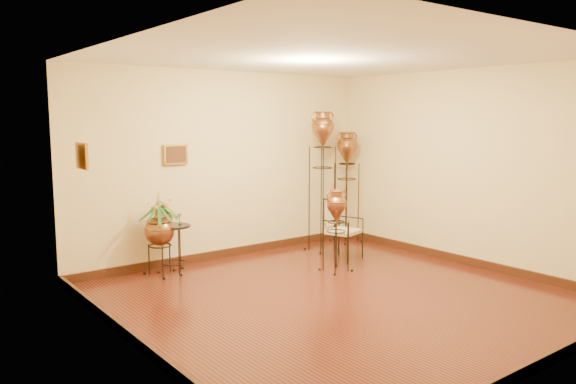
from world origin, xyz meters
TOP-DOWN VIEW (x-y plane):
  - ground at (0.00, 0.00)m, footprint 5.00×5.00m
  - room_shell at (-0.01, 0.01)m, footprint 5.02×5.02m
  - amphora_tall at (1.39, 1.91)m, footprint 0.58×0.58m
  - amphora_mid at (2.15, 2.15)m, footprint 0.43×0.43m
  - amphora_short at (0.75, 0.86)m, footprint 0.41×0.41m
  - planter_urn at (-1.27, 2.15)m, footprint 0.83×0.83m
  - armchair at (1.27, 1.28)m, footprint 0.64×0.61m
  - side_table at (-1.07, 2.15)m, footprint 0.59×0.59m

SIDE VIEW (x-z plane):
  - ground at x=0.00m, z-range 0.00..0.00m
  - side_table at x=-1.07m, z-range -0.07..0.76m
  - armchair at x=1.27m, z-range 0.00..0.93m
  - amphora_short at x=0.75m, z-range 0.00..1.15m
  - planter_urn at x=-1.27m, z-range 0.07..1.25m
  - amphora_mid at x=2.15m, z-range 0.01..1.91m
  - amphora_tall at x=1.39m, z-range 0.02..2.26m
  - room_shell at x=-0.01m, z-range 0.33..3.14m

